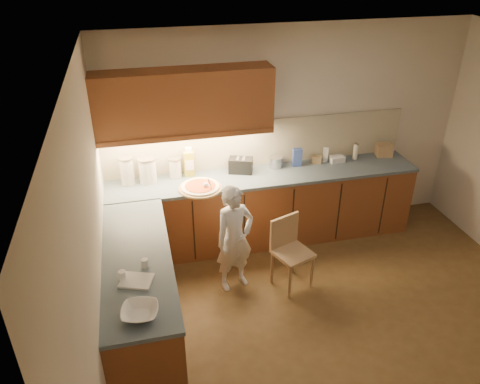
{
  "coord_description": "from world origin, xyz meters",
  "views": [
    {
      "loc": [
        -1.83,
        -3.1,
        3.45
      ],
      "look_at": [
        -0.8,
        1.2,
        1.0
      ],
      "focal_mm": 35.0,
      "sensor_mm": 36.0,
      "label": 1
    }
  ],
  "objects_px": {
    "pizza_on_board": "(201,187)",
    "toaster": "(241,165)",
    "child": "(235,239)",
    "wooden_chair": "(289,247)",
    "oil_jug": "(189,163)"
  },
  "relations": [
    {
      "from": "pizza_on_board",
      "to": "child",
      "type": "relative_size",
      "value": 0.4
    },
    {
      "from": "oil_jug",
      "to": "pizza_on_board",
      "type": "bearing_deg",
      "value": -78.97
    },
    {
      "from": "oil_jug",
      "to": "wooden_chair",
      "type": "bearing_deg",
      "value": -49.97
    },
    {
      "from": "pizza_on_board",
      "to": "oil_jug",
      "type": "bearing_deg",
      "value": 101.03
    },
    {
      "from": "pizza_on_board",
      "to": "toaster",
      "type": "height_order",
      "value": "pizza_on_board"
    },
    {
      "from": "pizza_on_board",
      "to": "toaster",
      "type": "relative_size",
      "value": 1.54
    },
    {
      "from": "pizza_on_board",
      "to": "child",
      "type": "distance_m",
      "value": 0.74
    },
    {
      "from": "toaster",
      "to": "oil_jug",
      "type": "bearing_deg",
      "value": -165.32
    },
    {
      "from": "child",
      "to": "toaster",
      "type": "xyz_separation_m",
      "value": [
        0.29,
        0.93,
        0.4
      ]
    },
    {
      "from": "child",
      "to": "wooden_chair",
      "type": "xyz_separation_m",
      "value": [
        0.59,
        -0.1,
        -0.14
      ]
    },
    {
      "from": "toaster",
      "to": "pizza_on_board",
      "type": "bearing_deg",
      "value": -130.39
    },
    {
      "from": "child",
      "to": "wooden_chair",
      "type": "distance_m",
      "value": 0.61
    },
    {
      "from": "oil_jug",
      "to": "child",
      "type": "bearing_deg",
      "value": -71.87
    },
    {
      "from": "child",
      "to": "toaster",
      "type": "height_order",
      "value": "child"
    },
    {
      "from": "wooden_chair",
      "to": "oil_jug",
      "type": "relative_size",
      "value": 2.25
    }
  ]
}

